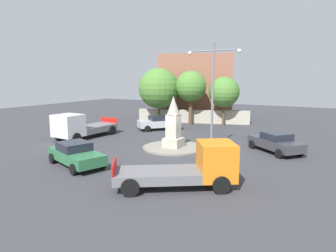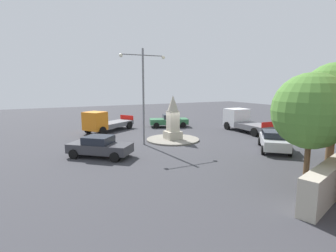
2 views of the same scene
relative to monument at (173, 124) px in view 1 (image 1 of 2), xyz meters
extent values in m
plane|color=#38383D|center=(0.00, 0.00, -1.88)|extent=(80.00, 80.00, 0.00)
cylinder|color=gray|center=(0.00, 0.00, -1.82)|extent=(4.65, 4.65, 0.13)
cube|color=#B2AA99|center=(0.00, 0.00, -1.41)|extent=(1.31, 1.31, 0.68)
cube|color=#B2AA99|center=(0.00, 0.00, -0.18)|extent=(0.90, 0.90, 1.78)
cone|color=#B2AA99|center=(0.00, 0.00, 1.41)|extent=(0.99, 0.99, 1.39)
cylinder|color=slate|center=(-2.90, -0.40, 1.97)|extent=(0.16, 0.16, 7.70)
cylinder|color=slate|center=(-3.79, -0.40, 5.29)|extent=(1.78, 0.08, 0.08)
cylinder|color=slate|center=(-2.01, -0.40, 5.29)|extent=(1.78, 0.08, 0.08)
sphere|color=#F2EACC|center=(-4.68, -0.40, 5.19)|extent=(0.28, 0.28, 0.28)
sphere|color=#F2EACC|center=(-1.12, -0.40, 5.19)|extent=(0.28, 0.28, 0.28)
cube|color=#B7BABF|center=(5.12, -6.58, -1.22)|extent=(4.18, 4.37, 0.68)
cube|color=#1E232D|center=(5.10, -6.61, -0.65)|extent=(2.53, 2.56, 0.46)
cylinder|color=black|center=(5.45, -4.87, -1.56)|extent=(0.59, 0.62, 0.64)
cylinder|color=black|center=(6.79, -6.06, -1.56)|extent=(0.59, 0.62, 0.64)
cylinder|color=black|center=(3.46, -7.10, -1.56)|extent=(0.59, 0.62, 0.64)
cylinder|color=black|center=(4.79, -8.29, -1.56)|extent=(0.59, 0.62, 0.64)
cube|color=#2D6B42|center=(3.09, 6.82, -1.25)|extent=(4.72, 3.13, 0.62)
cube|color=#1E232D|center=(3.30, 6.75, -0.69)|extent=(2.21, 2.14, 0.50)
cylinder|color=black|center=(1.34, 6.48, -1.56)|extent=(0.68, 0.42, 0.64)
cylinder|color=black|center=(1.93, 8.17, -1.56)|extent=(0.68, 0.42, 0.64)
cylinder|color=black|center=(4.24, 5.48, -1.56)|extent=(0.68, 0.42, 0.64)
cylinder|color=black|center=(4.83, 7.17, -1.56)|extent=(0.68, 0.42, 0.64)
cube|color=#38383D|center=(-6.97, -2.56, -1.25)|extent=(4.35, 4.13, 0.62)
cube|color=#1E232D|center=(-7.05, -2.49, -0.69)|extent=(2.37, 2.36, 0.50)
cylinder|color=black|center=(-5.27, -2.88, -1.56)|extent=(0.63, 0.59, 0.64)
cylinder|color=black|center=(-6.43, -4.20, -1.56)|extent=(0.63, 0.59, 0.64)
cylinder|color=black|center=(-7.51, -0.91, -1.56)|extent=(0.63, 0.59, 0.64)
cylinder|color=black|center=(-8.67, -2.23, -1.56)|extent=(0.63, 0.59, 0.64)
cube|color=silver|center=(8.98, 1.96, -0.54)|extent=(2.29, 2.09, 1.85)
cube|color=slate|center=(8.82, -1.01, -1.19)|extent=(2.40, 4.08, 0.55)
cube|color=red|center=(8.72, -2.96, -0.67)|extent=(2.10, 0.17, 0.50)
cylinder|color=black|center=(7.89, 2.17, -1.46)|extent=(0.32, 0.85, 0.84)
cylinder|color=black|center=(10.08, 2.06, -1.46)|extent=(0.32, 0.85, 0.84)
cylinder|color=black|center=(7.66, -2.10, -1.46)|extent=(0.32, 0.85, 0.84)
cylinder|color=black|center=(9.85, -2.22, -1.46)|extent=(0.32, 0.85, 0.84)
cube|color=orange|center=(-5.53, 6.00, -0.56)|extent=(2.48, 2.54, 1.80)
cube|color=slate|center=(-3.09, 7.61, -1.23)|extent=(4.52, 3.88, 0.47)
cube|color=red|center=(-1.38, 8.73, -0.74)|extent=(1.06, 1.58, 0.50)
cylinder|color=black|center=(-5.03, 5.18, -1.46)|extent=(0.86, 0.69, 0.84)
cylinder|color=black|center=(-6.09, 6.79, -1.46)|extent=(0.86, 0.69, 0.84)
cylinder|color=black|center=(-1.51, 7.49, -1.46)|extent=(0.86, 0.69, 0.84)
cylinder|color=black|center=(-2.57, 9.10, -1.46)|extent=(0.86, 0.69, 0.84)
cube|color=#B2AA99|center=(3.96, -12.55, -1.11)|extent=(12.71, 4.61, 1.54)
cube|color=#935B47|center=(5.40, -17.10, 2.25)|extent=(10.73, 9.02, 8.26)
cylinder|color=brown|center=(3.83, -11.54, -0.32)|extent=(0.42, 0.42, 3.13)
sphere|color=#4C7F33|center=(3.83, -11.54, 2.47)|extent=(3.50, 3.50, 3.50)
cylinder|color=brown|center=(0.26, -12.67, -0.61)|extent=(0.25, 0.25, 2.55)
sphere|color=#4C7F33|center=(0.26, -12.67, 1.86)|extent=(3.43, 3.43, 3.43)
cylinder|color=brown|center=(7.40, -10.41, -0.66)|extent=(0.32, 0.32, 2.45)
sphere|color=#4C7F33|center=(7.40, -10.41, 2.22)|extent=(4.71, 4.71, 4.71)
camera|label=1|loc=(-10.19, 19.42, 3.45)|focal=31.58mm
camera|label=2|loc=(-10.72, -20.17, 3.04)|focal=28.08mm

